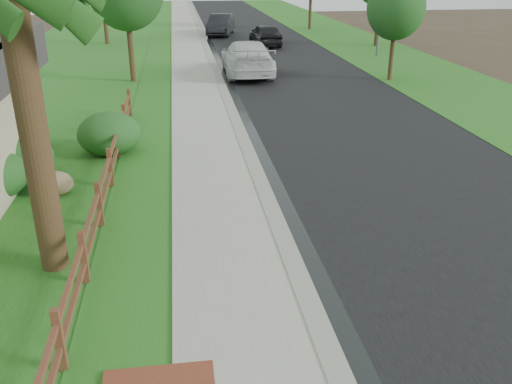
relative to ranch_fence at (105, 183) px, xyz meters
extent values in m
plane|color=#392C1F|center=(3.60, -6.40, -0.62)|extent=(120.00, 120.00, 0.00)
cube|color=black|center=(8.20, 28.60, -0.61)|extent=(8.00, 90.00, 0.02)
cube|color=gray|center=(4.00, 28.60, -0.56)|extent=(0.40, 90.00, 0.12)
cube|color=black|center=(4.35, 28.60, -0.60)|extent=(0.50, 90.00, 0.00)
cube|color=gray|center=(2.70, 28.60, -0.57)|extent=(2.20, 90.00, 0.10)
cube|color=#235719|center=(0.80, 28.60, -0.59)|extent=(1.60, 90.00, 0.06)
cube|color=#235719|center=(-4.40, 28.60, -0.60)|extent=(9.00, 90.00, 0.04)
cube|color=#235719|center=(15.10, 28.60, -0.60)|extent=(6.00, 90.00, 0.04)
cube|color=#432616|center=(0.00, -6.00, -0.07)|extent=(0.12, 0.12, 1.10)
cube|color=#432616|center=(0.00, -3.60, -0.07)|extent=(0.12, 0.12, 1.10)
cube|color=#432616|center=(0.00, -1.20, -0.07)|extent=(0.12, 0.12, 1.10)
cube|color=#432616|center=(0.00, 1.20, -0.07)|extent=(0.12, 0.12, 1.10)
cube|color=#432616|center=(0.00, 3.60, -0.07)|extent=(0.12, 0.12, 1.10)
cube|color=#432616|center=(0.00, 6.00, -0.07)|extent=(0.12, 0.12, 1.10)
cube|color=#432616|center=(0.00, 8.40, -0.07)|extent=(0.12, 0.12, 1.10)
cube|color=#432616|center=(0.00, -7.20, 0.23)|extent=(0.08, 2.35, 0.10)
cube|color=#432616|center=(0.00, -4.80, -0.17)|extent=(0.08, 2.35, 0.10)
cube|color=#432616|center=(0.00, -4.80, 0.23)|extent=(0.08, 2.35, 0.10)
cube|color=#432616|center=(0.00, -2.40, -0.17)|extent=(0.08, 2.35, 0.10)
cube|color=#432616|center=(0.00, -2.40, 0.23)|extent=(0.08, 2.35, 0.10)
cube|color=#432616|center=(0.00, 0.00, -0.17)|extent=(0.08, 2.35, 0.10)
cube|color=#432616|center=(0.00, 0.00, 0.23)|extent=(0.08, 2.35, 0.10)
cube|color=#432616|center=(0.00, 2.40, -0.17)|extent=(0.08, 2.35, 0.10)
cube|color=#432616|center=(0.00, 2.40, 0.23)|extent=(0.08, 2.35, 0.10)
cube|color=#432616|center=(0.00, 4.80, -0.17)|extent=(0.08, 2.35, 0.10)
cube|color=#432616|center=(0.00, 4.80, 0.23)|extent=(0.08, 2.35, 0.10)
cube|color=#432616|center=(0.00, 7.20, -0.17)|extent=(0.08, 2.35, 0.10)
cube|color=#432616|center=(0.00, 7.20, 0.23)|extent=(0.08, 2.35, 0.10)
cylinder|color=#352615|center=(-0.70, -2.90, 2.13)|extent=(0.52, 0.52, 5.50)
imported|color=silver|center=(5.60, 16.11, 0.29)|extent=(2.59, 6.15, 1.77)
imported|color=black|center=(8.26, 26.47, 0.17)|extent=(1.97, 4.58, 1.54)
imported|color=black|center=(5.60, 32.88, 0.21)|extent=(2.78, 5.16, 1.61)
ellipsoid|color=brown|center=(-1.41, 0.85, -0.29)|extent=(1.04, 0.82, 0.65)
ellipsoid|color=#1E4A1A|center=(-2.48, 2.13, 0.01)|extent=(2.26, 2.26, 1.26)
ellipsoid|color=#1E4A1A|center=(-0.30, 3.99, 0.05)|extent=(2.29, 2.29, 1.34)
cylinder|color=#352615|center=(-0.30, 15.16, 1.34)|extent=(0.27, 0.27, 3.92)
cylinder|color=#352615|center=(12.60, 13.67, 0.93)|extent=(0.21, 0.21, 3.10)
ellipsoid|color=#1E4A1A|center=(12.60, 13.67, 2.92)|extent=(2.83, 2.83, 3.12)
cylinder|color=#352615|center=(-3.03, 28.95, 1.51)|extent=(0.29, 0.29, 4.25)
cylinder|color=#352615|center=(16.01, 25.22, 1.44)|extent=(0.28, 0.28, 4.12)
cylinder|color=#352615|center=(13.67, 35.68, 1.30)|extent=(0.26, 0.26, 3.84)
camera|label=1|loc=(1.92, -12.72, 5.04)|focal=38.00mm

